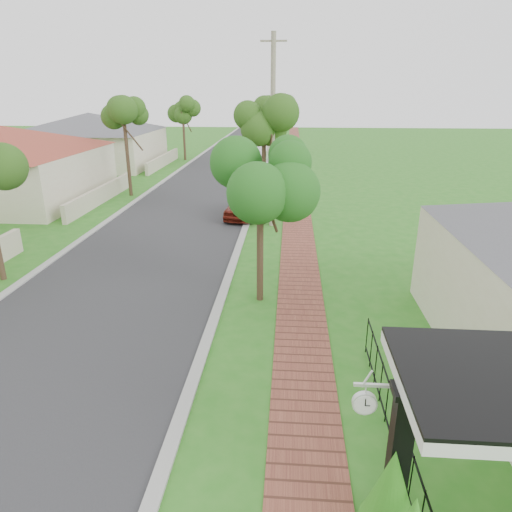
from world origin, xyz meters
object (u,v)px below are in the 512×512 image
at_px(parked_car_red, 244,205).
at_px(utility_pole, 272,134).
at_px(parked_car_white, 260,153).
at_px(near_tree, 260,184).
at_px(porch_post, 397,465).
at_px(station_clock, 365,401).

distance_m(parked_car_red, utility_pole, 4.40).
distance_m(parked_car_white, near_tree, 31.24).
bearing_deg(porch_post, station_clock, 140.71).
bearing_deg(parked_car_white, utility_pole, -80.51).
distance_m(parked_car_white, utility_pole, 22.69).
bearing_deg(porch_post, parked_car_white, 96.92).
relative_size(parked_car_red, utility_pole, 0.44).
bearing_deg(parked_car_red, parked_car_white, 99.21).
xyz_separation_m(parked_car_red, utility_pole, (1.52, -1.51, 3.85)).
xyz_separation_m(near_tree, utility_pole, (-0.00, 8.74, 0.69)).
relative_size(parked_car_red, station_clock, 6.11).
xyz_separation_m(parked_car_red, near_tree, (1.52, -10.25, 3.15)).
relative_size(parked_car_white, station_clock, 7.27).
bearing_deg(near_tree, porch_post, -71.80).
bearing_deg(station_clock, utility_pole, 97.47).
bearing_deg(parked_car_white, near_tree, -82.03).
height_order(porch_post, near_tree, near_tree).
bearing_deg(near_tree, station_clock, -74.26).
height_order(porch_post, station_clock, porch_post).
height_order(parked_car_white, utility_pole, utility_pole).
height_order(porch_post, parked_car_white, porch_post).
xyz_separation_m(parked_car_red, parked_car_white, (-0.59, 20.77, 0.10)).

